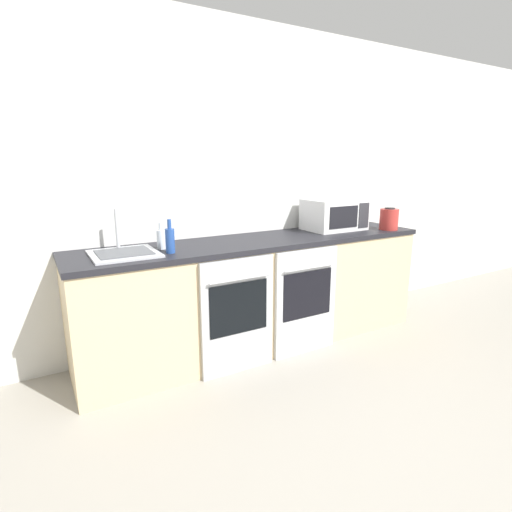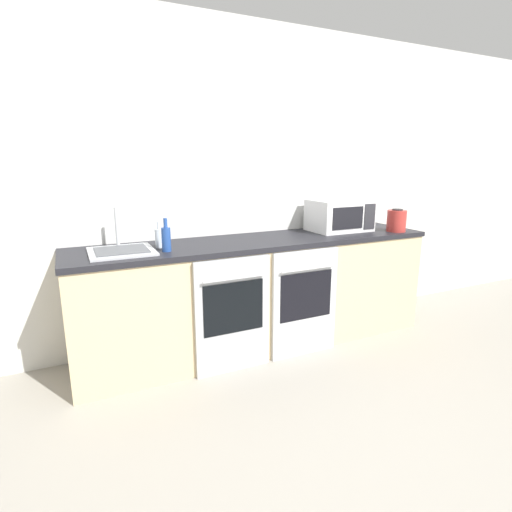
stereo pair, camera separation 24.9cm
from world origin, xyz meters
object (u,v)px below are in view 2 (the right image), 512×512
(microwave, at_px, (339,215))
(sink, at_px, (121,250))
(bottle_blue, at_px, (166,238))
(bottle_clear, at_px, (159,237))
(oven_left, at_px, (233,315))
(oven_right, at_px, (305,303))
(kettle, at_px, (397,221))

(microwave, distance_m, sink, 1.89)
(bottle_blue, relative_size, bottle_clear, 1.24)
(oven_left, xyz_separation_m, microwave, (1.19, 0.39, 0.60))
(oven_right, height_order, bottle_clear, bottle_clear)
(sink, bearing_deg, oven_left, -23.99)
(oven_left, xyz_separation_m, kettle, (1.62, 0.14, 0.56))
(microwave, relative_size, kettle, 2.61)
(microwave, bearing_deg, sink, -177.50)
(oven_right, bearing_deg, microwave, 33.54)
(sink, bearing_deg, bottle_blue, -19.91)
(microwave, bearing_deg, oven_right, -146.46)
(bottle_blue, height_order, bottle_clear, bottle_blue)
(oven_left, bearing_deg, kettle, 4.82)
(kettle, bearing_deg, bottle_clear, 173.87)
(bottle_blue, bearing_deg, microwave, 6.65)
(bottle_blue, relative_size, kettle, 1.15)
(oven_right, bearing_deg, kettle, 7.65)
(oven_right, xyz_separation_m, bottle_clear, (-1.02, 0.36, 0.54))
(microwave, relative_size, bottle_blue, 2.26)
(oven_left, xyz_separation_m, sink, (-0.69, 0.31, 0.48))
(oven_right, relative_size, kettle, 4.27)
(bottle_blue, distance_m, sink, 0.31)
(kettle, bearing_deg, sink, 175.78)
(oven_left, bearing_deg, bottle_blue, 153.27)
(oven_right, distance_m, bottle_clear, 1.21)
(bottle_clear, xyz_separation_m, sink, (-0.27, -0.05, -0.06))
(bottle_blue, xyz_separation_m, kettle, (2.03, -0.07, 0.01))
(oven_left, height_order, sink, sink)
(microwave, bearing_deg, oven_left, -161.90)
(microwave, xyz_separation_m, bottle_blue, (-1.60, -0.19, -0.05))
(oven_right, height_order, kettle, kettle)
(oven_right, bearing_deg, oven_left, 180.00)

